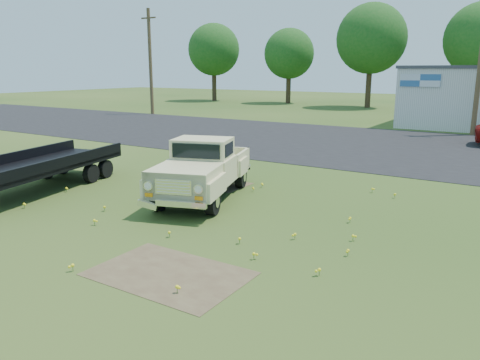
% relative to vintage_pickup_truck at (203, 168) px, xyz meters
% --- Properties ---
extents(ground, '(140.00, 140.00, 0.00)m').
position_rel_vintage_pickup_truck_xyz_m(ground, '(1.26, -1.82, -0.94)').
color(ground, '#294716').
rests_on(ground, ground).
extents(asphalt_lot, '(90.00, 14.00, 0.02)m').
position_rel_vintage_pickup_truck_xyz_m(asphalt_lot, '(1.26, 13.18, -0.94)').
color(asphalt_lot, black).
rests_on(asphalt_lot, ground).
extents(dirt_patch_a, '(3.00, 2.00, 0.01)m').
position_rel_vintage_pickup_truck_xyz_m(dirt_patch_a, '(2.76, -4.82, -0.94)').
color(dirt_patch_a, brown).
rests_on(dirt_patch_a, ground).
extents(dirt_patch_b, '(2.20, 1.60, 0.01)m').
position_rel_vintage_pickup_truck_xyz_m(dirt_patch_b, '(-0.74, 1.68, -0.94)').
color(dirt_patch_b, brown).
rests_on(dirt_patch_b, ground).
extents(utility_pole_west, '(1.60, 0.30, 9.00)m').
position_rel_vintage_pickup_truck_xyz_m(utility_pole_west, '(-20.74, 20.18, 3.67)').
color(utility_pole_west, '#4E3D24').
rests_on(utility_pole_west, ground).
extents(treeline_a, '(6.40, 6.40, 9.52)m').
position_rel_vintage_pickup_truck_xyz_m(treeline_a, '(-26.74, 38.18, 5.36)').
color(treeline_a, '#3D2C1B').
rests_on(treeline_a, ground).
extents(treeline_b, '(5.76, 5.76, 8.57)m').
position_rel_vintage_pickup_truck_xyz_m(treeline_b, '(-16.74, 39.18, 4.73)').
color(treeline_b, '#3D2C1B').
rests_on(treeline_b, ground).
extents(treeline_c, '(7.04, 7.04, 10.47)m').
position_rel_vintage_pickup_truck_xyz_m(treeline_c, '(-6.74, 37.68, 6.00)').
color(treeline_c, '#3D2C1B').
rests_on(treeline_c, ground).
extents(vintage_pickup_truck, '(3.52, 5.53, 1.87)m').
position_rel_vintage_pickup_truck_xyz_m(vintage_pickup_truck, '(0.00, 0.00, 0.00)').
color(vintage_pickup_truck, beige).
rests_on(vintage_pickup_truck, ground).
extents(flatbed_trailer, '(3.68, 7.13, 1.86)m').
position_rel_vintage_pickup_truck_xyz_m(flatbed_trailer, '(-5.20, -2.10, -0.01)').
color(flatbed_trailer, black).
rests_on(flatbed_trailer, ground).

